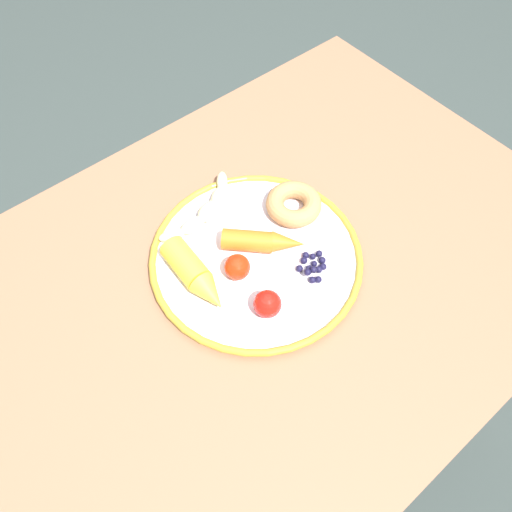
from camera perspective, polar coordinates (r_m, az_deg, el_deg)
The scene contains 10 objects.
ground_plane at distance 1.55m, azimuth 1.01°, elevation -16.34°, with size 6.00×6.00×0.00m, color #364240.
dining_table at distance 0.93m, azimuth 1.62°, elevation -4.32°, with size 1.06×0.77×0.77m.
plate at distance 0.84m, azimuth 0.00°, elevation -0.11°, with size 0.35×0.35×0.02m.
banana at distance 0.88m, azimuth -5.81°, elevation 5.15°, with size 0.18×0.09×0.03m.
carrot_orange at distance 0.83m, azimuth 0.92°, elevation 1.58°, with size 0.12×0.12×0.04m.
carrot_yellow at distance 0.80m, azimuth -6.87°, elevation -2.15°, with size 0.05×0.14×0.04m.
donut at distance 0.88m, azimuth 4.27°, elevation 5.86°, with size 0.10×0.10×0.03m, color tan.
blueberry_pile at distance 0.82m, azimuth 6.40°, elevation -1.13°, with size 0.06×0.06×0.02m.
tomato_near at distance 0.80m, azimuth -2.13°, elevation -1.26°, with size 0.04×0.04×0.04m, color red.
tomato_mid at distance 0.77m, azimuth 1.29°, elevation -5.41°, with size 0.04×0.04×0.04m, color red.
Camera 1 is at (-0.31, -0.33, 1.48)m, focal length 35.55 mm.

